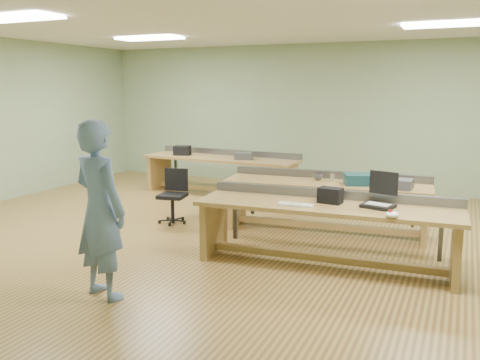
% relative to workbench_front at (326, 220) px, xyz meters
% --- Properties ---
extents(floor, '(10.00, 10.00, 0.00)m').
position_rel_workbench_front_xyz_m(floor, '(-1.43, 0.79, -0.56)').
color(floor, olive).
rests_on(floor, ground).
extents(ceiling, '(10.00, 10.00, 0.00)m').
position_rel_workbench_front_xyz_m(ceiling, '(-1.43, 0.79, 2.44)').
color(ceiling, silver).
rests_on(ceiling, wall_back).
extents(wall_back, '(10.00, 0.04, 3.00)m').
position_rel_workbench_front_xyz_m(wall_back, '(-1.43, 4.79, 0.94)').
color(wall_back, gray).
rests_on(wall_back, floor).
extents(wall_front, '(10.00, 0.04, 3.00)m').
position_rel_workbench_front_xyz_m(wall_front, '(-1.43, -3.21, 0.94)').
color(wall_front, gray).
rests_on(wall_front, floor).
extents(fluor_panels, '(6.20, 3.50, 0.03)m').
position_rel_workbench_front_xyz_m(fluor_panels, '(-1.43, 0.79, 2.41)').
color(fluor_panels, white).
rests_on(fluor_panels, ceiling).
extents(workbench_front, '(3.09, 0.99, 0.86)m').
position_rel_workbench_front_xyz_m(workbench_front, '(0.00, 0.00, 0.00)').
color(workbench_front, '#A98347').
rests_on(workbench_front, floor).
extents(workbench_mid, '(2.99, 1.04, 0.86)m').
position_rel_workbench_front_xyz_m(workbench_mid, '(-0.37, 1.40, -0.00)').
color(workbench_mid, '#A98347').
rests_on(workbench_mid, floor).
extents(workbench_back, '(3.18, 1.04, 0.86)m').
position_rel_workbench_front_xyz_m(workbench_back, '(-2.94, 3.17, 0.00)').
color(workbench_back, '#A98347').
rests_on(workbench_back, floor).
extents(person, '(0.75, 0.59, 1.80)m').
position_rel_workbench_front_xyz_m(person, '(-1.82, -1.81, 0.34)').
color(person, slate).
rests_on(person, floor).
extents(laptop_base, '(0.40, 0.35, 0.04)m').
position_rel_workbench_front_xyz_m(laptop_base, '(0.58, 0.05, 0.21)').
color(laptop_base, black).
rests_on(laptop_base, workbench_front).
extents(laptop_screen, '(0.33, 0.10, 0.27)m').
position_rel_workbench_front_xyz_m(laptop_screen, '(0.61, 0.18, 0.46)').
color(laptop_screen, black).
rests_on(laptop_screen, laptop_base).
extents(keyboard, '(0.41, 0.15, 0.02)m').
position_rel_workbench_front_xyz_m(keyboard, '(-0.31, -0.24, 0.20)').
color(keyboard, beige).
rests_on(keyboard, workbench_front).
extents(trackball_mouse, '(0.17, 0.19, 0.07)m').
position_rel_workbench_front_xyz_m(trackball_mouse, '(0.79, -0.34, 0.22)').
color(trackball_mouse, white).
rests_on(trackball_mouse, workbench_front).
extents(camera_bag, '(0.29, 0.21, 0.18)m').
position_rel_workbench_front_xyz_m(camera_bag, '(0.03, 0.06, 0.28)').
color(camera_bag, black).
rests_on(camera_bag, workbench_front).
extents(task_chair, '(0.52, 0.52, 0.84)m').
position_rel_workbench_front_xyz_m(task_chair, '(-2.68, 0.95, -0.25)').
color(task_chair, black).
rests_on(task_chair, floor).
extents(parts_bin_teal, '(0.50, 0.44, 0.15)m').
position_rel_workbench_front_xyz_m(parts_bin_teal, '(0.11, 1.39, 0.26)').
color(parts_bin_teal, '#143941').
rests_on(parts_bin_teal, workbench_mid).
extents(parts_bin_grey, '(0.48, 0.32, 0.13)m').
position_rel_workbench_front_xyz_m(parts_bin_grey, '(0.60, 1.33, 0.25)').
color(parts_bin_grey, '#3C3C3E').
rests_on(parts_bin_grey, workbench_mid).
extents(mug, '(0.15, 0.15, 0.10)m').
position_rel_workbench_front_xyz_m(mug, '(-0.51, 1.47, 0.24)').
color(mug, '#3C3C3E').
rests_on(mug, workbench_mid).
extents(drinks_can, '(0.06, 0.06, 0.11)m').
position_rel_workbench_front_xyz_m(drinks_can, '(-0.29, 1.44, 0.24)').
color(drinks_can, silver).
rests_on(drinks_can, workbench_mid).
extents(storage_box_back, '(0.38, 0.32, 0.19)m').
position_rel_workbench_front_xyz_m(storage_box_back, '(-3.78, 3.11, 0.28)').
color(storage_box_back, black).
rests_on(storage_box_back, workbench_back).
extents(tray_back, '(0.38, 0.32, 0.13)m').
position_rel_workbench_front_xyz_m(tray_back, '(-2.40, 3.04, 0.25)').
color(tray_back, '#3C3C3E').
rests_on(tray_back, workbench_back).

